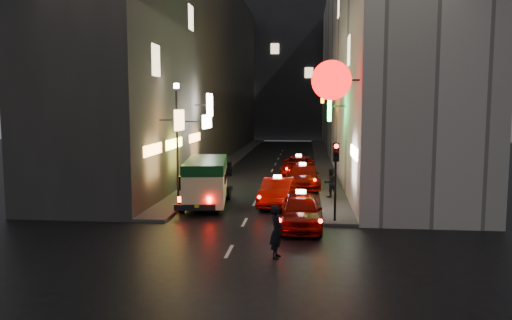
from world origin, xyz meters
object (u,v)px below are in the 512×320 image
(minibus, at_px, (206,177))
(lamp_post, at_px, (177,133))
(traffic_light, at_px, (336,164))
(taxi_near, at_px, (301,208))
(pedestrian_crossing, at_px, (277,228))

(minibus, bearing_deg, lamp_post, 149.51)
(minibus, height_order, lamp_post, lamp_post)
(minibus, distance_m, traffic_light, 7.39)
(traffic_light, xyz_separation_m, lamp_post, (-8.20, 4.53, 1.04))
(lamp_post, bearing_deg, taxi_near, -38.18)
(minibus, relative_size, taxi_near, 1.07)
(minibus, distance_m, lamp_post, 3.01)
(traffic_light, relative_size, lamp_post, 0.56)
(taxi_near, xyz_separation_m, pedestrian_crossing, (-0.77, -4.29, 0.17))
(traffic_light, bearing_deg, minibus, 151.54)
(taxi_near, xyz_separation_m, traffic_light, (1.49, 0.75, 1.82))
(pedestrian_crossing, distance_m, traffic_light, 5.77)
(taxi_near, distance_m, pedestrian_crossing, 4.36)
(minibus, bearing_deg, pedestrian_crossing, -64.02)
(taxi_near, height_order, pedestrian_crossing, pedestrian_crossing)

